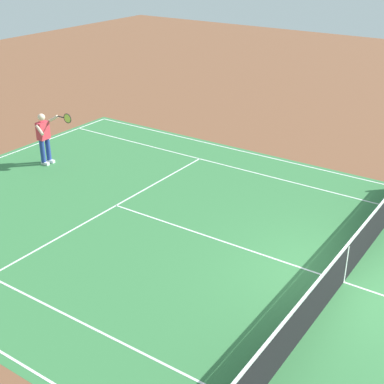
% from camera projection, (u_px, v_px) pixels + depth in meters
% --- Properties ---
extents(ground_plane, '(60.00, 60.00, 0.00)m').
position_uv_depth(ground_plane, '(343.00, 282.00, 11.63)').
color(ground_plane, brown).
extents(court_slab, '(24.20, 11.40, 0.00)m').
position_uv_depth(court_slab, '(343.00, 282.00, 11.63)').
color(court_slab, '#387A42').
rests_on(court_slab, ground_plane).
extents(court_line_markings, '(23.85, 11.05, 0.01)m').
position_uv_depth(court_line_markings, '(343.00, 282.00, 11.63)').
color(court_line_markings, white).
rests_on(court_line_markings, ground_plane).
extents(tennis_net, '(0.10, 11.70, 1.08)m').
position_uv_depth(tennis_net, '(346.00, 262.00, 11.42)').
color(tennis_net, '#2D2D33').
rests_on(tennis_net, ground_plane).
extents(tennis_player_near, '(1.05, 0.78, 1.70)m').
position_uv_depth(tennis_player_near, '(45.00, 136.00, 17.23)').
color(tennis_player_near, navy).
rests_on(tennis_player_near, ground_plane).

